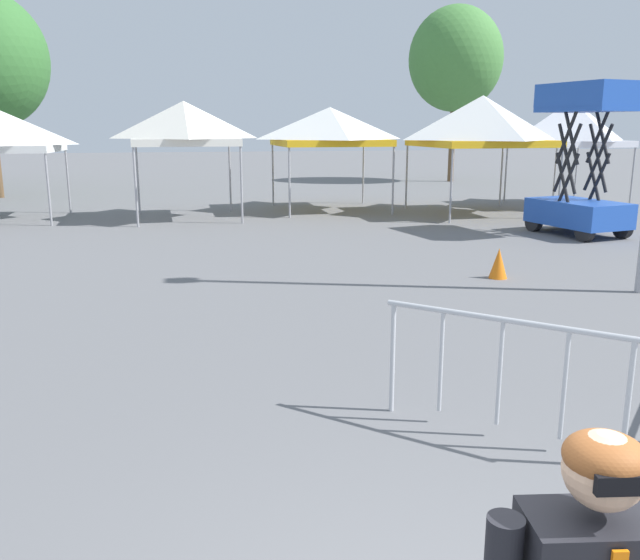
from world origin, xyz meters
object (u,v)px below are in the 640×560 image
object	(u,v)px
canopy_tent_far_right	(184,123)
scissor_lift	(580,189)
canopy_tent_center	(482,121)
canopy_tent_behind_left	(571,123)
canopy_tent_behind_right	(2,131)
crowd_barrier_near_person	(501,354)
tree_behind_tents_left	(456,59)
traffic_cone_lot_center	(499,263)
canopy_tent_right_of_center	(330,127)

from	to	relation	value
canopy_tent_far_right	scissor_lift	size ratio (longest dim) A/B	0.92
canopy_tent_center	canopy_tent_behind_left	size ratio (longest dim) A/B	1.05
scissor_lift	canopy_tent_behind_right	bearing A→B (deg)	158.11
canopy_tent_far_right	crowd_barrier_near_person	world-z (taller)	canopy_tent_far_right
canopy_tent_behind_left	crowd_barrier_near_person	xyz separation A→B (m)	(-10.17, -15.26, -1.96)
canopy_tent_behind_right	scissor_lift	size ratio (longest dim) A/B	0.84
canopy_tent_center	tree_behind_tents_left	size ratio (longest dim) A/B	0.45
canopy_tent_far_right	traffic_cone_lot_center	size ratio (longest dim) A/B	6.21
traffic_cone_lot_center	canopy_tent_right_of_center	bearing A→B (deg)	94.14
canopy_tent_right_of_center	canopy_tent_behind_left	xyz separation A→B (m)	(8.04, -0.51, 0.10)
canopy_tent_right_of_center	crowd_barrier_near_person	size ratio (longest dim) A/B	2.17
canopy_tent_behind_right	scissor_lift	xyz separation A→B (m)	(14.33, -5.76, -1.36)
canopy_tent_behind_left	tree_behind_tents_left	distance (m)	10.76
canopy_tent_right_of_center	scissor_lift	bearing A→B (deg)	-51.51
canopy_tent_far_right	crowd_barrier_near_person	distance (m)	15.01
canopy_tent_center	canopy_tent_behind_right	bearing A→B (deg)	173.90
canopy_tent_far_right	canopy_tent_behind_left	distance (m)	12.53
tree_behind_tents_left	crowd_barrier_near_person	size ratio (longest dim) A/B	5.24
tree_behind_tents_left	traffic_cone_lot_center	size ratio (longest dim) A/B	15.22
canopy_tent_right_of_center	scissor_lift	world-z (taller)	scissor_lift
scissor_lift	crowd_barrier_near_person	size ratio (longest dim) A/B	2.33
canopy_tent_right_of_center	tree_behind_tents_left	world-z (taller)	tree_behind_tents_left
canopy_tent_center	traffic_cone_lot_center	size ratio (longest dim) A/B	6.83
tree_behind_tents_left	canopy_tent_behind_left	bearing A→B (deg)	-91.49
canopy_tent_center	tree_behind_tents_left	distance (m)	12.69
canopy_tent_far_right	canopy_tent_behind_left	bearing A→B (deg)	2.59
scissor_lift	traffic_cone_lot_center	bearing A→B (deg)	-135.82
traffic_cone_lot_center	canopy_tent_center	bearing A→B (deg)	67.10
traffic_cone_lot_center	canopy_tent_behind_left	bearing A→B (deg)	52.85
canopy_tent_behind_right	canopy_tent_far_right	distance (m)	5.03
canopy_tent_right_of_center	traffic_cone_lot_center	xyz separation A→B (m)	(0.73, -10.16, -2.35)
canopy_tent_behind_right	traffic_cone_lot_center	xyz separation A→B (m)	(10.19, -9.78, -2.21)
crowd_barrier_near_person	canopy_tent_behind_left	bearing A→B (deg)	56.33
canopy_tent_behind_right	canopy_tent_far_right	bearing A→B (deg)	-8.09
canopy_tent_right_of_center	scissor_lift	xyz separation A→B (m)	(4.88, -6.13, -1.49)
canopy_tent_behind_left	crowd_barrier_near_person	size ratio (longest dim) A/B	2.24
scissor_lift	canopy_tent_far_right	bearing A→B (deg)	151.64
scissor_lift	crowd_barrier_near_person	distance (m)	11.93
tree_behind_tents_left	scissor_lift	bearing A→B (deg)	-102.14
scissor_lift	crowd_barrier_near_person	bearing A→B (deg)	-125.98
canopy_tent_far_right	scissor_lift	world-z (taller)	scissor_lift
canopy_tent_behind_right	traffic_cone_lot_center	size ratio (longest dim) A/B	5.70
canopy_tent_far_right	canopy_tent_right_of_center	bearing A→B (deg)	13.58
canopy_tent_right_of_center	traffic_cone_lot_center	size ratio (longest dim) A/B	6.30
canopy_tent_behind_right	canopy_tent_right_of_center	bearing A→B (deg)	2.27
canopy_tent_center	canopy_tent_behind_left	distance (m)	4.02
canopy_tent_far_right	scissor_lift	distance (m)	10.74
canopy_tent_behind_left	canopy_tent_far_right	bearing A→B (deg)	-177.41
canopy_tent_behind_right	crowd_barrier_near_person	size ratio (longest dim) A/B	1.96
canopy_tent_far_right	canopy_tent_behind_left	world-z (taller)	canopy_tent_behind_left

